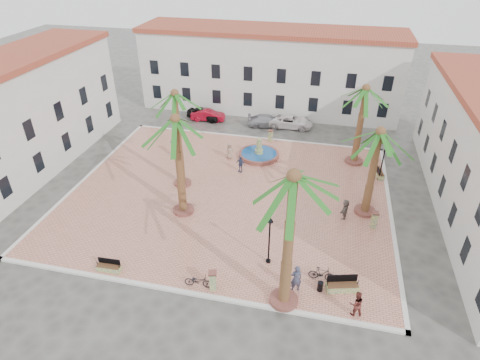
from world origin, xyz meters
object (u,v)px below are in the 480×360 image
at_px(palm_e, 379,142).
at_px(pedestrian_north, 173,147).
at_px(lamppost_e, 384,154).
at_px(cyclist_a, 296,278).
at_px(palm_ne, 365,98).
at_px(bench_se, 342,286).
at_px(palm_nw, 176,104).
at_px(bicycle_b, 322,274).
at_px(pedestrian_fountain_a, 229,151).
at_px(litter_bin, 320,286).
at_px(palm_sw, 176,131).
at_px(bollard_n, 271,136).
at_px(car_black, 204,114).
at_px(car_white, 290,121).
at_px(bollard_e, 374,220).
at_px(bench_s, 109,267).
at_px(car_red, 208,115).
at_px(bench_e, 367,200).
at_px(bicycle_a, 198,281).
at_px(bench_ne, 378,173).
at_px(pedestrian_east, 345,209).
at_px(lamppost_s, 270,232).
at_px(bollard_se, 213,280).
at_px(fountain, 259,154).
at_px(cyclist_b, 356,304).
at_px(car_silver, 268,121).
at_px(pedestrian_fountain_b, 240,164).
at_px(palm_s, 293,192).

distance_m(palm_e, pedestrian_north, 19.48).
xyz_separation_m(lamppost_e, cyclist_a, (-5.79, -14.46, -1.56)).
distance_m(palm_ne, bench_se, 17.66).
bearing_deg(palm_nw, bicycle_b, -35.16).
bearing_deg(pedestrian_fountain_a, litter_bin, -94.37).
relative_size(palm_sw, bollard_n, 6.47).
xyz_separation_m(car_black, car_white, (10.07, 0.09, -0.01)).
distance_m(palm_e, bollard_e, 5.68).
relative_size(bench_s, cyclist_a, 0.83).
xyz_separation_m(cyclist_a, car_red, (-12.76, 23.88, -0.47)).
bearing_deg(pedestrian_north, bench_e, -127.50).
height_order(bicycle_a, bicycle_b, bicycle_b).
bearing_deg(bench_ne, pedestrian_north, 79.96).
height_order(bench_s, litter_bin, bench_s).
height_order(palm_sw, pedestrian_east, palm_sw).
height_order(palm_ne, lamppost_s, palm_ne).
bearing_deg(bollard_se, bicycle_b, 19.36).
height_order(bench_ne, lamppost_e, lamppost_e).
xyz_separation_m(palm_ne, pedestrian_east, (-0.83, -9.10, -5.55)).
bearing_deg(cyclist_a, bench_se, 173.70).
xyz_separation_m(fountain, bench_ne, (11.09, -1.07, 0.00)).
bearing_deg(cyclist_b, cyclist_a, -30.98).
relative_size(bollard_se, car_red, 0.36).
relative_size(bicycle_b, pedestrian_north, 1.06).
distance_m(palm_ne, bench_e, 9.12).
bearing_deg(litter_bin, car_silver, 107.04).
height_order(bicycle_b, car_white, car_white).
xyz_separation_m(bench_s, bicycle_a, (6.05, -0.02, 0.21)).
xyz_separation_m(lamppost_s, cyclist_a, (2.01, -2.05, -1.55)).
height_order(bollard_e, bicycle_b, bollard_e).
relative_size(bollard_se, pedestrian_fountain_b, 0.90).
bearing_deg(bollard_e, bicycle_a, -141.93).
bearing_deg(car_red, palm_s, -160.15).
xyz_separation_m(bollard_se, pedestrian_north, (-8.60, 15.83, 0.07)).
relative_size(bicycle_b, car_silver, 0.37).
relative_size(bench_e, lamppost_s, 0.46).
distance_m(lamppost_e, bollard_e, 7.34).
xyz_separation_m(palm_e, bench_s, (-16.30, -10.22, -5.82)).
bearing_deg(car_black, lamppost_e, -106.00).
bearing_deg(pedestrian_east, cyclist_b, 16.88).
height_order(bench_se, car_white, car_white).
relative_size(palm_s, bench_e, 5.29).
height_order(bench_s, bollard_se, bollard_se).
bearing_deg(pedestrian_north, litter_bin, -158.20).
bearing_deg(lamppost_s, palm_s, -64.94).
relative_size(palm_nw, pedestrian_fountain_a, 5.41).
distance_m(palm_nw, pedestrian_east, 15.26).
xyz_separation_m(bollard_n, cyclist_a, (4.76, -19.76, 0.31)).
bearing_deg(car_silver, bench_e, -154.70).
relative_size(palm_nw, car_white, 1.73).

